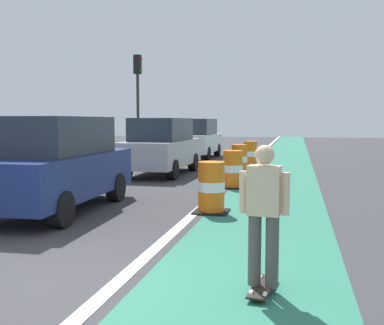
{
  "coord_description": "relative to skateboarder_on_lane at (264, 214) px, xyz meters",
  "views": [
    {
      "loc": [
        2.99,
        -4.72,
        1.96
      ],
      "look_at": [
        0.89,
        4.44,
        1.1
      ],
      "focal_mm": 43.14,
      "sensor_mm": 36.0,
      "label": 1
    }
  ],
  "objects": [
    {
      "name": "ground_plane",
      "position": [
        -2.64,
        -0.44,
        -0.91
      ],
      "size": [
        100.0,
        100.0,
        0.0
      ],
      "primitive_type": "plane",
      "color": "#38383A"
    },
    {
      "name": "bike_lane_strip",
      "position": [
        -0.24,
        11.56,
        -0.91
      ],
      "size": [
        2.5,
        80.0,
        0.01
      ],
      "primitive_type": "cube",
      "color": "#2D755B",
      "rests_on": "ground"
    },
    {
      "name": "lane_divider_stripe",
      "position": [
        -1.74,
        11.56,
        -0.91
      ],
      "size": [
        0.2,
        80.0,
        0.01
      ],
      "primitive_type": "cube",
      "color": "silver",
      "rests_on": "ground"
    },
    {
      "name": "skateboarder_on_lane",
      "position": [
        0.0,
        0.0,
        0.0
      ],
      "size": [
        0.57,
        0.82,
        1.69
      ],
      "color": "black",
      "rests_on": "ground"
    },
    {
      "name": "parked_suv_nearest",
      "position": [
        -4.71,
        3.8,
        0.12
      ],
      "size": [
        2.02,
        4.65,
        2.04
      ],
      "color": "navy",
      "rests_on": "ground"
    },
    {
      "name": "parked_suv_second",
      "position": [
        -4.44,
        10.87,
        0.12
      ],
      "size": [
        1.99,
        4.63,
        2.04
      ],
      "color": "#9EA0A5",
      "rests_on": "ground"
    },
    {
      "name": "parked_suv_third",
      "position": [
        -4.74,
        18.24,
        0.12
      ],
      "size": [
        1.95,
        4.61,
        2.04
      ],
      "color": "silver",
      "rests_on": "ground"
    },
    {
      "name": "traffic_barrel_front",
      "position": [
        -1.41,
        4.37,
        -0.38
      ],
      "size": [
        0.73,
        0.73,
        1.09
      ],
      "color": "orange",
      "rests_on": "ground"
    },
    {
      "name": "traffic_barrel_mid",
      "position": [
        -1.46,
        8.07,
        -0.38
      ],
      "size": [
        0.73,
        0.73,
        1.09
      ],
      "color": "orange",
      "rests_on": "ground"
    },
    {
      "name": "traffic_barrel_back",
      "position": [
        -1.67,
        11.38,
        -0.38
      ],
      "size": [
        0.73,
        0.73,
        1.09
      ],
      "color": "orange",
      "rests_on": "ground"
    },
    {
      "name": "traffic_barrel_far",
      "position": [
        -1.56,
        14.17,
        -0.38
      ],
      "size": [
        0.73,
        0.73,
        1.09
      ],
      "color": "orange",
      "rests_on": "ground"
    },
    {
      "name": "traffic_light_corner",
      "position": [
        -7.23,
        16.24,
        2.59
      ],
      "size": [
        0.41,
        0.32,
        5.1
      ],
      "color": "#2D2D2D",
      "rests_on": "ground"
    },
    {
      "name": "pedestrian_crossing",
      "position": [
        -7.39,
        16.66,
        -0.05
      ],
      "size": [
        0.34,
        0.2,
        1.61
      ],
      "color": "#33333D",
      "rests_on": "ground"
    }
  ]
}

